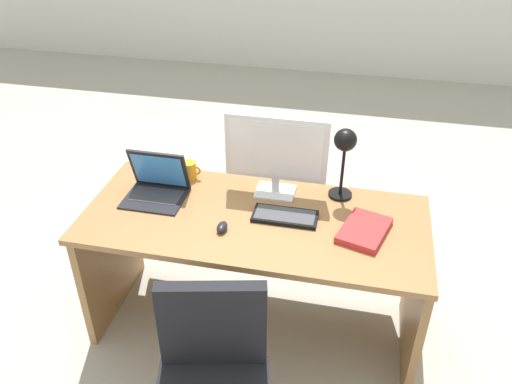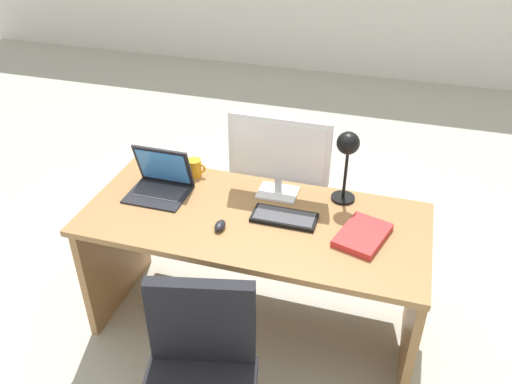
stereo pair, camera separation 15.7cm
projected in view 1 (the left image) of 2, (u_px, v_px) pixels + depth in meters
name	position (u px, v px, depth m)	size (l,w,h in m)	color
ground	(296.00, 185.00, 4.15)	(12.00, 12.00, 0.00)	#B7B2A3
desk	(257.00, 247.00, 2.68)	(1.66, 0.74, 0.74)	#9E7042
monitor	(276.00, 151.00, 2.56)	(0.51, 0.16, 0.43)	silver
laptop	(157.00, 182.00, 2.65)	(0.30, 0.25, 0.24)	black
keyboard	(285.00, 216.00, 2.50)	(0.31, 0.14, 0.02)	black
mouse	(222.00, 227.00, 2.42)	(0.05, 0.08, 0.04)	black
desk_lamp	(345.00, 149.00, 2.50)	(0.12, 0.14, 0.39)	black
book	(364.00, 230.00, 2.40)	(0.26, 0.32, 0.03)	red
coffee_mug	(190.00, 170.00, 2.79)	(0.10, 0.08, 0.10)	orange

